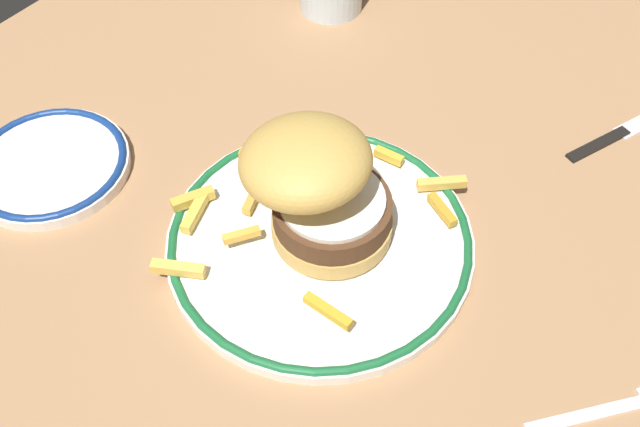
{
  "coord_description": "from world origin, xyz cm",
  "views": [
    {
      "loc": [
        -26.95,
        -22.7,
        52.3
      ],
      "look_at": [
        4.75,
        0.01,
        4.6
      ],
      "focal_mm": 40.0,
      "sensor_mm": 36.0,
      "label": 1
    }
  ],
  "objects_px": {
    "dinner_plate": "(320,240)",
    "knife": "(623,131)",
    "fork": "(618,407)",
    "side_plate": "(50,165)",
    "burger": "(318,186)"
  },
  "relations": [
    {
      "from": "dinner_plate",
      "to": "knife",
      "type": "bearing_deg",
      "value": -29.54
    },
    {
      "from": "side_plate",
      "to": "burger",
      "type": "bearing_deg",
      "value": -72.42
    },
    {
      "from": "dinner_plate",
      "to": "side_plate",
      "type": "xyz_separation_m",
      "value": [
        -0.08,
        0.27,
        -0.0
      ]
    },
    {
      "from": "dinner_plate",
      "to": "side_plate",
      "type": "relative_size",
      "value": 1.78
    },
    {
      "from": "side_plate",
      "to": "fork",
      "type": "distance_m",
      "value": 0.56
    },
    {
      "from": "side_plate",
      "to": "fork",
      "type": "height_order",
      "value": "side_plate"
    },
    {
      "from": "fork",
      "to": "knife",
      "type": "xyz_separation_m",
      "value": [
        0.3,
        0.11,
        0.0
      ]
    },
    {
      "from": "burger",
      "to": "knife",
      "type": "height_order",
      "value": "burger"
    },
    {
      "from": "burger",
      "to": "knife",
      "type": "xyz_separation_m",
      "value": [
        0.3,
        -0.18,
        -0.07
      ]
    },
    {
      "from": "dinner_plate",
      "to": "burger",
      "type": "bearing_deg",
      "value": 51.54
    },
    {
      "from": "fork",
      "to": "knife",
      "type": "distance_m",
      "value": 0.32
    },
    {
      "from": "fork",
      "to": "side_plate",
      "type": "bearing_deg",
      "value": 98.91
    },
    {
      "from": "dinner_plate",
      "to": "knife",
      "type": "xyz_separation_m",
      "value": [
        0.3,
        -0.17,
        -0.01
      ]
    },
    {
      "from": "dinner_plate",
      "to": "knife",
      "type": "distance_m",
      "value": 0.35
    },
    {
      "from": "side_plate",
      "to": "fork",
      "type": "xyz_separation_m",
      "value": [
        0.09,
        -0.55,
        -0.01
      ]
    }
  ]
}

